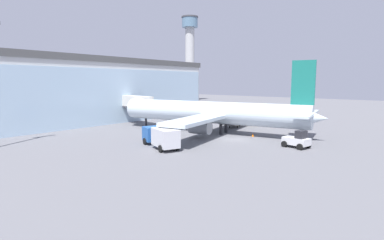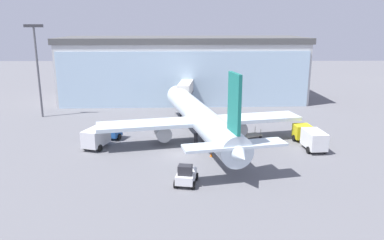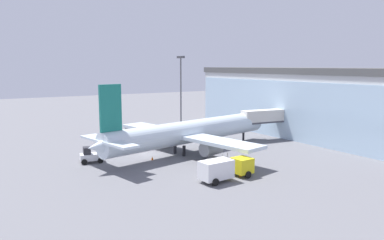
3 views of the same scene
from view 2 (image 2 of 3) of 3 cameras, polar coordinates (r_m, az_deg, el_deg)
The scene contains 11 objects.
ground at distance 48.11m, azimuth -1.83°, elevation -5.20°, with size 240.00×240.00×0.00m, color slate.
terminal_building at distance 81.07m, azimuth -1.32°, elevation 7.82°, with size 51.53×18.07×13.39m.
jet_bridge at distance 71.83m, azimuth -0.80°, elevation 4.97°, with size 3.54×13.09×5.63m.
apron_light_mast at distance 70.37m, azimuth -22.53°, elevation 8.14°, with size 3.20×0.40×16.04m.
airplane at distance 52.79m, azimuth 1.22°, elevation 0.39°, with size 28.77×35.69×11.41m.
catering_truck at distance 52.58m, azimuth -13.63°, elevation -2.20°, with size 4.39×7.62×2.65m.
fuel_truck at distance 52.60m, azimuth 17.54°, elevation -2.47°, with size 3.00×7.46×2.65m.
baggage_cart at distance 54.86m, azimuth 9.01°, elevation -2.31°, with size 3.21×2.60×1.50m.
pushback_tug at distance 39.13m, azimuth -0.92°, elevation -8.45°, with size 2.61×3.45×2.30m.
safety_cone_nose at distance 47.14m, azimuth 2.94°, elevation -5.28°, with size 0.36×0.36×0.55m, color orange.
safety_cone_wingtip at distance 55.19m, azimuth 16.45°, elevation -2.88°, with size 0.36×0.36×0.55m, color orange.
Camera 2 is at (1.12, -45.24, 16.31)m, focal length 35.00 mm.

